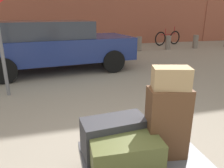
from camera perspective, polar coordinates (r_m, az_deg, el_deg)
name	(u,v)px	position (r m, az deg, el deg)	size (l,w,h in m)	color
luggage_cart	(144,165)	(2.17, 8.62, -20.58)	(1.14, 0.88, 0.34)	#4C4C51
suitcase_brown_front_right	(167,123)	(2.05, 14.43, -10.01)	(0.37, 0.21, 0.67)	#51331E
duffel_bag_olive_front_left	(126,155)	(1.91, 3.79, -18.42)	(0.60, 0.32, 0.29)	#4C5128
duffel_bag_charcoal_stacked_top	(114,136)	(2.09, 0.57, -13.65)	(0.60, 0.28, 0.36)	#2D2D33
duffel_bag_tan_topmost_pile	(171,78)	(1.89, 15.46, 1.56)	(0.31, 0.18, 0.19)	#9E7F56
parked_car	(55,45)	(6.54, -14.89, 10.10)	(4.48, 2.31, 1.42)	navy
bicycle_leaning	(168,38)	(12.04, 14.60, 11.76)	(1.71, 0.54, 0.96)	black
bollard_kerb_near	(139,44)	(9.93, 7.17, 10.58)	(0.25, 0.25, 0.63)	#72665B
bollard_kerb_mid	(168,43)	(10.56, 14.68, 10.59)	(0.25, 0.25, 0.63)	#72665B
bollard_kerb_far	(195,42)	(11.34, 21.30, 10.45)	(0.25, 0.25, 0.63)	#72665B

